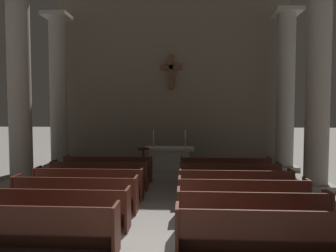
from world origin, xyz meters
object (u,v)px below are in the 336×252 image
object	(u,v)px
column_left_second	(20,89)
lectern	(143,162)
column_right_second	(318,88)
altar	(169,158)
candlestick_right	(185,142)
pew_left_row_6	(108,169)
pew_right_row_5	(229,177)
pew_right_row_2	(252,212)
pew_left_row_5	(100,175)
candlestick_left	(154,141)
pew_left_row_1	(32,228)
pew_left_row_3	(75,194)
pew_right_row_1	(266,233)
column_left_third	(59,94)
pew_right_row_3	(242,197)
pew_right_row_6	(225,170)
pew_left_row_2	(57,208)
column_right_third	(285,93)
pew_right_row_4	(235,185)
pew_left_row_4	(89,183)

from	to	relation	value
column_left_second	lectern	xyz separation A→B (m)	(4.06, 1.87, -2.84)
column_right_second	altar	bearing A→B (deg)	148.76
column_left_second	candlestick_right	world-z (taller)	column_left_second
pew_left_row_6	pew_right_row_5	size ratio (longest dim) A/B	1.00
pew_right_row_2	altar	distance (m)	7.23
pew_left_row_5	pew_right_row_2	distance (m)	5.50
pew_right_row_2	column_right_second	distance (m)	5.62
candlestick_left	pew_left_row_1	bearing A→B (deg)	-100.21
pew_right_row_5	candlestick_right	world-z (taller)	candlestick_right
candlestick_left	pew_left_row_3	bearing A→B (deg)	-104.13
pew_right_row_1	column_left_third	distance (m)	11.35
pew_right_row_3	pew_right_row_6	xyz separation A→B (m)	(0.00, 3.43, 0.00)
candlestick_right	pew_left_row_5	bearing A→B (deg)	-129.41
pew_left_row_5	altar	bearing A→B (deg)	58.21
pew_left_row_2	column_left_third	bearing A→B (deg)	112.19
pew_left_row_3	pew_left_row_5	xyz separation A→B (m)	(0.00, 2.29, 0.00)
pew_right_row_1	pew_right_row_3	bearing A→B (deg)	90.00
candlestick_left	lectern	world-z (taller)	candlestick_left
pew_right_row_1	column_right_second	distance (m)	6.46
pew_right_row_3	altar	bearing A→B (deg)	110.48
column_right_second	column_left_third	world-z (taller)	same
pew_left_row_1	column_right_third	size ratio (longest dim) A/B	0.47
pew_right_row_1	candlestick_right	bearing A→B (deg)	100.21
pew_right_row_4	column_left_second	xyz separation A→B (m)	(-7.20, 1.54, 2.91)
pew_left_row_3	pew_right_row_5	size ratio (longest dim) A/B	1.00
pew_right_row_4	pew_right_row_2	bearing A→B (deg)	-90.00
pew_right_row_6	altar	distance (m)	3.17
column_right_second	pew_right_row_4	bearing A→B (deg)	-152.00
pew_right_row_6	column_right_second	world-z (taller)	column_right_second
lectern	column_left_third	bearing A→B (deg)	160.68
pew_right_row_1	altar	bearing A→B (deg)	104.96
candlestick_right	pew_left_row_6	bearing A→B (deg)	-140.81
pew_left_row_6	column_right_third	world-z (taller)	column_right_third
pew_left_row_5	pew_right_row_4	world-z (taller)	same
pew_left_row_1	column_left_third	distance (m)	9.24
pew_right_row_6	column_right_second	size ratio (longest dim) A/B	0.47
pew_left_row_1	column_right_second	world-z (taller)	column_right_second
pew_right_row_6	candlestick_right	world-z (taller)	candlestick_right
pew_right_row_3	altar	world-z (taller)	altar
pew_right_row_1	pew_right_row_5	xyz separation A→B (m)	(0.00, 4.58, 0.00)
pew_left_row_5	pew_right_row_5	distance (m)	4.30
column_left_third	candlestick_right	size ratio (longest dim) A/B	9.15
pew_left_row_4	column_left_second	xyz separation A→B (m)	(-2.91, 1.54, 2.91)
column_right_third	column_left_second	bearing A→B (deg)	-161.96
column_left_second	column_right_third	xyz separation A→B (m)	(10.11, 3.29, 0.00)
column_right_second	candlestick_left	world-z (taller)	column_right_second
pew_left_row_4	altar	xyz separation A→B (m)	(2.15, 4.61, 0.06)
pew_left_row_5	pew_right_row_5	bearing A→B (deg)	0.00
pew_left_row_5	column_right_second	world-z (taller)	column_right_second
column_left_third	pew_left_row_2	bearing A→B (deg)	-67.81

